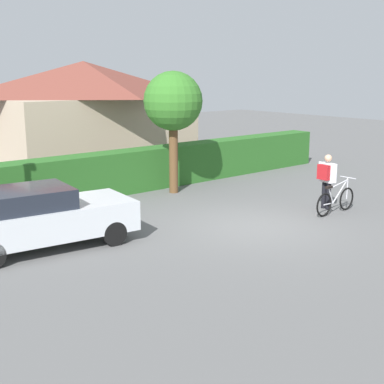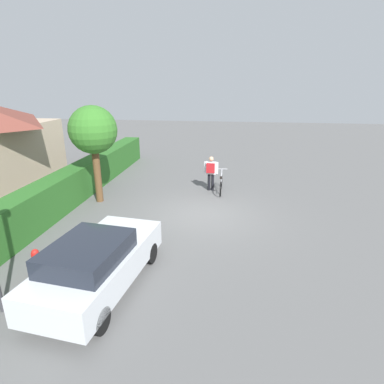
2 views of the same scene
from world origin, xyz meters
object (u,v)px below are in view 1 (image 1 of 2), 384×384
Objects in this scene: parked_car_near at (40,217)px; tree_kerbside at (173,103)px; person_rider at (326,176)px; fire_hydrant at (20,213)px; bicycle at (336,200)px.

tree_kerbside is at bearing 23.19° from parked_car_near.
person_rider reaches higher than fire_hydrant.
person_rider is at bearing -65.60° from tree_kerbside.
person_rider is 0.41× the size of tree_kerbside.
fire_hydrant is (-5.47, -0.72, -2.49)m from tree_kerbside.
tree_kerbside is 6.05m from fire_hydrant.
parked_car_near reaches higher than fire_hydrant.
fire_hydrant is at bearing 153.49° from person_rider.
bicycle is 1.10× the size of person_rider.
fire_hydrant is at bearing 149.95° from bicycle.
fire_hydrant is at bearing -172.50° from tree_kerbside.
bicycle is 5.84m from tree_kerbside.
tree_kerbside is 4.80× the size of fire_hydrant.
bicycle is 0.78m from person_rider.
parked_car_near is 7.97m from person_rider.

